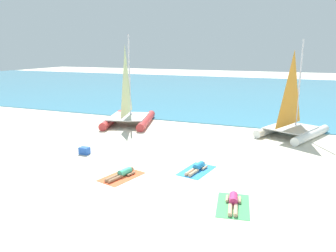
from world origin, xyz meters
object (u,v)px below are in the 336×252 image
object	(u,v)px
sailboat_red	(128,111)
sailboat_white	(292,122)
sunbather_right	(233,201)
towel_left	(122,177)
towel_right	(233,205)
cooler_box	(84,151)
towel_middle	(197,171)
sunbather_middle	(197,167)
sunbather_left	(123,173)

from	to	relation	value
sailboat_red	sailboat_white	bearing A→B (deg)	-10.89
sailboat_white	sunbather_right	distance (m)	10.67
towel_left	towel_right	world-z (taller)	same
cooler_box	towel_middle	bearing A→B (deg)	-1.43
towel_middle	sunbather_middle	xyz separation A→B (m)	(0.01, 0.07, 0.13)
towel_left	cooler_box	distance (m)	3.86
towel_right	sunbather_left	bearing A→B (deg)	169.28
sailboat_white	cooler_box	bearing A→B (deg)	-117.97
sailboat_white	sunbather_left	xyz separation A→B (m)	(-6.49, -9.66, -0.74)
sunbather_left	sailboat_red	bearing A→B (deg)	131.51
towel_middle	sunbather_middle	size ratio (longest dim) A/B	1.22
sailboat_red	cooler_box	distance (m)	7.00
sunbather_left	sunbather_middle	size ratio (longest dim) A/B	0.99
towel_left	cooler_box	xyz separation A→B (m)	(-3.30, 2.00, 0.17)
sunbather_left	sunbather_middle	distance (m)	3.31
sunbather_middle	sailboat_white	bearing A→B (deg)	75.11
sunbather_right	sunbather_left	bearing A→B (deg)	160.66
sailboat_red	towel_middle	size ratio (longest dim) A/B	3.29
sunbather_left	cooler_box	world-z (taller)	cooler_box
cooler_box	towel_left	bearing A→B (deg)	-31.21
sailboat_white	sunbather_left	size ratio (longest dim) A/B	3.77
sailboat_white	sunbather_left	world-z (taller)	sailboat_white
sunbather_middle	towel_right	xyz separation A→B (m)	(2.11, -2.77, -0.13)
towel_middle	sunbather_middle	bearing A→B (deg)	79.28
towel_left	sunbather_left	bearing A→B (deg)	75.23
towel_middle	cooler_box	bearing A→B (deg)	178.57
towel_middle	sunbather_right	bearing A→B (deg)	-51.33
sunbather_left	towel_right	distance (m)	4.95
towel_left	sunbather_left	xyz separation A→B (m)	(0.02, 0.06, 0.13)
sunbather_left	sunbather_middle	xyz separation A→B (m)	(2.75, 1.85, 0.00)
cooler_box	sailboat_white	bearing A→B (deg)	38.22
towel_middle	sunbather_right	distance (m)	3.38
towel_right	cooler_box	size ratio (longest dim) A/B	3.80
sunbather_right	sunbather_middle	bearing A→B (deg)	118.47
sailboat_red	sunbather_middle	distance (m)	10.03
sunbather_middle	towel_middle	bearing A→B (deg)	-90.00
towel_left	sunbather_middle	xyz separation A→B (m)	(2.77, 1.91, 0.13)
cooler_box	sunbather_middle	bearing A→B (deg)	-0.80
sailboat_red	towel_left	world-z (taller)	sailboat_red
sailboat_red	sunbather_middle	xyz separation A→B (m)	(7.18, -6.95, -0.80)
sailboat_red	towel_middle	bearing A→B (deg)	-59.75
sunbather_right	cooler_box	distance (m)	8.63
sailboat_red	sunbather_right	distance (m)	13.42
sailboat_white	cooler_box	xyz separation A→B (m)	(-9.81, -7.72, -0.69)
towel_middle	towel_right	size ratio (longest dim) A/B	1.00
sailboat_white	towel_middle	bearing A→B (deg)	-91.69
sailboat_white	towel_left	world-z (taller)	sailboat_white
sunbather_left	towel_middle	distance (m)	3.27
sailboat_white	sunbather_left	distance (m)	11.66
sailboat_white	sailboat_red	world-z (taller)	sailboat_red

